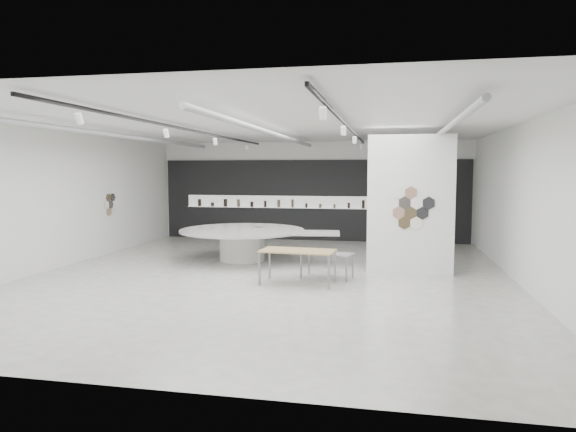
% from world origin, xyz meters
% --- Properties ---
extents(room, '(12.02, 14.02, 3.82)m').
position_xyz_m(room, '(-0.09, -0.00, 2.07)').
color(room, beige).
rests_on(room, ground).
extents(back_wall_display, '(11.80, 0.27, 3.10)m').
position_xyz_m(back_wall_display, '(-0.08, 6.93, 1.54)').
color(back_wall_display, black).
rests_on(back_wall_display, ground).
extents(partition_column, '(2.20, 0.38, 3.60)m').
position_xyz_m(partition_column, '(3.50, 1.00, 1.80)').
color(partition_column, white).
rests_on(partition_column, ground).
extents(display_island, '(5.04, 4.11, 0.95)m').
position_xyz_m(display_island, '(-1.26, 2.00, 0.62)').
color(display_island, white).
rests_on(display_island, ground).
extents(sample_table_wood, '(1.79, 1.00, 0.81)m').
position_xyz_m(sample_table_wood, '(0.87, -0.85, 0.75)').
color(sample_table_wood, tan).
rests_on(sample_table_wood, ground).
extents(sample_table_stone, '(1.34, 0.86, 0.64)m').
position_xyz_m(sample_table_stone, '(1.47, -0.06, 0.58)').
color(sample_table_stone, gray).
rests_on(sample_table_stone, ground).
extents(kitchen_counter, '(1.76, 0.78, 1.36)m').
position_xyz_m(kitchen_counter, '(3.31, 6.55, 0.49)').
color(kitchen_counter, white).
rests_on(kitchen_counter, ground).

